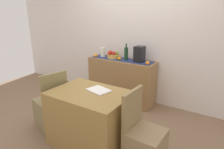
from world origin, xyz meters
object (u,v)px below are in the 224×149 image
chair_near_window (51,110)px  chair_by_corner (144,145)px  sideboard_console (121,80)px  coffee_maker (139,54)px  dining_table (91,118)px  fruit_bowl (113,56)px  wine_bottle (126,54)px  open_book (99,90)px  ceramic_vase (103,52)px

chair_near_window → chair_by_corner: 1.53m
sideboard_console → chair_by_corner: chair_by_corner is taller
sideboard_console → chair_by_corner: bearing=-51.7°
coffee_maker → dining_table: (-0.02, -1.41, -0.61)m
fruit_bowl → wine_bottle: bearing=0.0°
wine_bottle → chair_near_window: size_ratio=0.35×
open_book → chair_by_corner: (0.70, -0.10, -0.48)m
coffee_maker → ceramic_vase: bearing=180.0°
dining_table → wine_bottle: bearing=100.2°
sideboard_console → open_book: bearing=-72.4°
wine_bottle → chair_near_window: 1.65m
coffee_maker → fruit_bowl: bearing=180.0°
chair_near_window → wine_bottle: bearing=70.1°
dining_table → chair_by_corner: chair_by_corner is taller
sideboard_console → ceramic_vase: size_ratio=7.06×
ceramic_vase → open_book: bearing=-56.9°
wine_bottle → chair_near_window: wine_bottle is taller
coffee_maker → chair_by_corner: bearing=-62.0°
open_book → fruit_bowl: bearing=128.8°
dining_table → open_book: 0.40m
open_book → sideboard_console: bearing=121.5°
fruit_bowl → chair_by_corner: fruit_bowl is taller
chair_near_window → coffee_maker: bearing=61.1°
sideboard_console → coffee_maker: (0.36, 0.00, 0.56)m
wine_bottle → dining_table: bearing=-79.8°
sideboard_console → dining_table: size_ratio=1.31×
chair_by_corner → coffee_maker: bearing=118.0°
sideboard_console → wine_bottle: 0.55m
coffee_maker → chair_near_window: size_ratio=0.32×
wine_bottle → chair_near_window: (-0.51, -1.41, -0.69)m
coffee_maker → ceramic_vase: coffee_maker is taller
sideboard_console → coffee_maker: size_ratio=4.56×
sideboard_console → fruit_bowl: (-0.19, 0.00, 0.46)m
coffee_maker → dining_table: 1.53m
coffee_maker → chair_near_window: (-0.78, -1.41, -0.71)m
ceramic_vase → chair_near_window: (0.02, -1.41, -0.66)m
wine_bottle → coffee_maker: 0.27m
ceramic_vase → dining_table: ceramic_vase is taller
dining_table → chair_near_window: chair_near_window is taller
ceramic_vase → chair_near_window: size_ratio=0.21×
wine_bottle → dining_table: (0.25, -1.41, -0.59)m
fruit_bowl → ceramic_vase: bearing=180.0°
ceramic_vase → sideboard_console: bearing=0.0°
sideboard_console → ceramic_vase: bearing=180.0°
open_book → chair_by_corner: 0.85m
sideboard_console → chair_near_window: size_ratio=1.46×
fruit_bowl → chair_near_window: fruit_bowl is taller
fruit_bowl → chair_near_window: bearing=-99.1°
sideboard_console → coffee_maker: bearing=0.0°
ceramic_vase → dining_table: 1.70m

